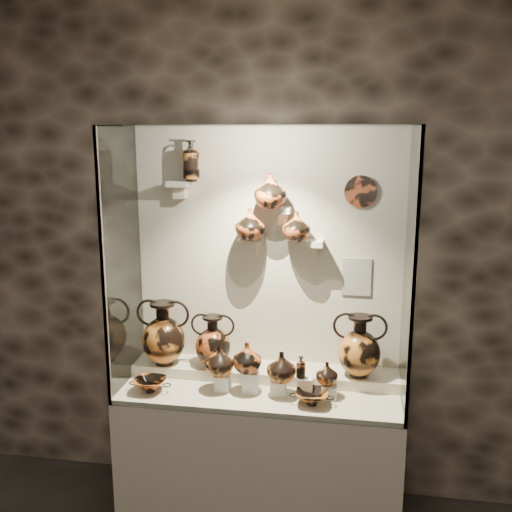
{
  "coord_description": "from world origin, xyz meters",
  "views": [
    {
      "loc": [
        0.51,
        -1.01,
        2.35
      ],
      "look_at": [
        -0.04,
        2.27,
        1.64
      ],
      "focal_mm": 40.0,
      "sensor_mm": 36.0,
      "label": 1
    }
  ],
  "objects": [
    {
      "name": "wall_back",
      "position": [
        0.0,
        2.5,
        1.6
      ],
      "size": [
        5.0,
        0.02,
        3.2
      ],
      "primitive_type": "cube",
      "color": "#2B231A",
      "rests_on": "ground"
    },
    {
      "name": "plinth",
      "position": [
        0.0,
        2.18,
        0.4
      ],
      "size": [
        1.7,
        0.6,
        0.8
      ],
      "primitive_type": "cube",
      "color": "beige",
      "rests_on": "floor"
    },
    {
      "name": "front_tier",
      "position": [
        0.0,
        2.18,
        0.82
      ],
      "size": [
        1.68,
        0.58,
        0.03
      ],
      "primitive_type": "cube",
      "color": "beige",
      "rests_on": "plinth"
    },
    {
      "name": "rear_tier",
      "position": [
        0.0,
        2.35,
        0.85
      ],
      "size": [
        1.7,
        0.25,
        0.1
      ],
      "primitive_type": "cube",
      "color": "beige",
      "rests_on": "plinth"
    },
    {
      "name": "back_panel",
      "position": [
        0.0,
        2.5,
        1.6
      ],
      "size": [
        1.7,
        0.03,
        1.6
      ],
      "primitive_type": "cube",
      "color": "beige",
      "rests_on": "plinth"
    },
    {
      "name": "glass_front",
      "position": [
        0.0,
        1.88,
        1.6
      ],
      "size": [
        1.7,
        0.01,
        1.6
      ],
      "primitive_type": "cube",
      "color": "white",
      "rests_on": "plinth"
    },
    {
      "name": "glass_left",
      "position": [
        -0.85,
        2.18,
        1.6
      ],
      "size": [
        0.01,
        0.6,
        1.6
      ],
      "primitive_type": "cube",
      "color": "white",
      "rests_on": "plinth"
    },
    {
      "name": "glass_right",
      "position": [
        0.85,
        2.18,
        1.6
      ],
      "size": [
        0.01,
        0.6,
        1.6
      ],
      "primitive_type": "cube",
      "color": "white",
      "rests_on": "plinth"
    },
    {
      "name": "glass_top",
      "position": [
        0.0,
        2.18,
        2.4
      ],
      "size": [
        1.7,
        0.6,
        0.01
      ],
      "primitive_type": "cube",
      "color": "white",
      "rests_on": "back_panel"
    },
    {
      "name": "frame_post_left",
      "position": [
        -0.84,
        1.89,
        1.6
      ],
      "size": [
        0.02,
        0.02,
        1.6
      ],
      "primitive_type": "cube",
      "color": "gray",
      "rests_on": "plinth"
    },
    {
      "name": "frame_post_right",
      "position": [
        0.84,
        1.89,
        1.6
      ],
      "size": [
        0.02,
        0.02,
        1.6
      ],
      "primitive_type": "cube",
      "color": "gray",
      "rests_on": "plinth"
    },
    {
      "name": "pedestal_a",
      "position": [
        -0.22,
        2.13,
        0.88
      ],
      "size": [
        0.09,
        0.09,
        0.1
      ],
      "primitive_type": "cube",
      "color": "silver",
      "rests_on": "front_tier"
    },
    {
      "name": "pedestal_b",
      "position": [
        -0.05,
        2.13,
        0.9
      ],
      "size": [
        0.09,
        0.09,
        0.13
      ],
      "primitive_type": "cube",
      "color": "silver",
      "rests_on": "front_tier"
    },
    {
      "name": "pedestal_c",
      "position": [
        0.12,
        2.13,
        0.88
      ],
      "size": [
        0.09,
        0.09,
        0.09
      ],
      "primitive_type": "cube",
      "color": "silver",
      "rests_on": "front_tier"
    },
    {
      "name": "pedestal_d",
      "position": [
        0.28,
        2.13,
        0.89
      ],
      "size": [
        0.09,
        0.09,
        0.12
      ],
      "primitive_type": "cube",
      "color": "silver",
      "rests_on": "front_tier"
    },
    {
      "name": "pedestal_e",
      "position": [
        0.42,
        2.13,
        0.87
      ],
      "size": [
        0.09,
        0.09,
        0.08
      ],
      "primitive_type": "cube",
      "color": "silver",
      "rests_on": "front_tier"
    },
    {
      "name": "bracket_ul",
      "position": [
        -0.55,
        2.42,
        2.05
      ],
      "size": [
        0.14,
        0.12,
        0.04
      ],
      "primitive_type": "cube",
      "color": "beige",
      "rests_on": "back_panel"
    },
    {
      "name": "bracket_ca",
      "position": [
        -0.1,
        2.42,
        1.7
      ],
      "size": [
        0.14,
        0.12,
        0.04
      ],
      "primitive_type": "cube",
      "color": "beige",
      "rests_on": "back_panel"
    },
    {
      "name": "bracket_cb",
      "position": [
        0.1,
        2.42,
        1.9
      ],
      "size": [
        0.1,
        0.12,
        0.04
      ],
      "primitive_type": "cube",
      "color": "beige",
      "rests_on": "back_panel"
    },
    {
      "name": "bracket_cc",
      "position": [
        0.28,
        2.42,
        1.7
      ],
      "size": [
        0.14,
        0.12,
        0.04
      ],
      "primitive_type": "cube",
      "color": "beige",
      "rests_on": "back_panel"
    },
    {
      "name": "amphora_left",
      "position": [
        -0.65,
        2.3,
        1.11
      ],
      "size": [
        0.33,
        0.33,
        0.42
      ],
      "primitive_type": null,
      "rotation": [
        0.0,
        0.0,
        0.0
      ],
      "color": "#BC6724",
      "rests_on": "rear_tier"
    },
    {
      "name": "amphora_mid",
      "position": [
        -0.32,
        2.32,
        1.07
      ],
      "size": [
        0.28,
        0.28,
        0.34
      ],
      "primitive_type": null,
      "rotation": [
        0.0,
        0.0,
        0.05
      ],
      "color": "#AB471E",
      "rests_on": "rear_tier"
    },
    {
      "name": "amphora_right",
      "position": [
        0.59,
        2.31,
        1.09
      ],
      "size": [
        0.33,
        0.33,
        0.39
      ],
      "primitive_type": null,
      "rotation": [
        0.0,
        0.0,
        0.05
      ],
      "color": "#BC6724",
      "rests_on": "rear_tier"
    },
    {
      "name": "jug_a",
      "position": [
        -0.24,
        2.12,
        1.02
      ],
      "size": [
        0.19,
        0.19,
        0.19
      ],
      "primitive_type": "imported",
      "rotation": [
        0.0,
        0.0,
        0.09
      ],
      "color": "#BC6724",
      "rests_on": "pedestal_a"
    },
    {
      "name": "jug_b",
      "position": [
        -0.07,
        2.13,
        1.05
      ],
      "size": [
        0.22,
        0.22,
        0.18
      ],
      "primitive_type": "imported",
      "rotation": [
        0.0,
        0.0,
        -0.3
      ],
      "color": "#AB471E",
      "rests_on": "pedestal_b"
    },
    {
      "name": "jug_c",
      "position": [
        0.14,
        2.11,
        1.01
      ],
      "size": [
        0.21,
        0.21,
        0.18
      ],
      "primitive_type": "imported",
      "rotation": [
        0.0,
        0.0,
        -0.2
      ],
      "color": "#BC6724",
      "rests_on": "pedestal_c"
    },
    {
      "name": "jug_e",
      "position": [
        0.4,
        2.14,
        0.98
      ],
      "size": [
        0.15,
        0.15,
        0.14
      ],
      "primitive_type": "imported",
      "rotation": [
        0.0,
        0.0,
        0.19
      ],
      "color": "#BC6724",
      "rests_on": "pedestal_e"
    },
    {
      "name": "lekythos_small",
      "position": [
        0.25,
        2.11,
        1.02
      ],
      "size": [
        0.07,
        0.07,
        0.15
      ],
      "primitive_type": null,
      "rotation": [
        0.0,
        0.0,
        0.08
      ],
      "color": "#AB471E",
      "rests_on": "pedestal_d"
    },
    {
      "name": "kylix_left",
      "position": [
        -0.65,
        2.04,
        0.88
      ],
      "size": [
        0.31,
        0.29,
        0.1
      ],
      "primitive_type": null,
      "rotation": [
        0.0,
        0.0,
        -0.4
      ],
      "color": "#AB471E",
      "rests_on": "front_tier"
    },
    {
      "name": "kylix_right",
      "position": [
        0.33,
        2.03,
        0.88
      ],
      "size": [
        0.28,
        0.26,
        0.1
      ],
      "primitive_type": null,
      "rotation": [
        0.0,
        0.0,
        -0.21
      ],
      "color": "#BC6724",
      "rests_on": "front_tier"
    },
    {
      "name": "lekythos_tall",
      "position": [
        -0.46,
        2.4,
        2.21
      ],
      "size": [
        0.15,
        0.15,
        0.28
      ],
      "primitive_type": null,
      "rotation": [
        0.0,
        0.0,
        0.4
      ],
      "color": "#BC6724",
      "rests_on": "bracket_ul"
    },
    {
      "name": "ovoid_vase_a",
      "position": [
        -0.09,
        2.38,
        1.81
      ],
      "size": [
        0.21,
        0.21,
        0.19
      ],
      "primitive_type": "imported",
      "rotation": [
        0.0,
        0.0,
        -0.13
      ],
      "color": "#AB471E",
      "rests_on": "bracket_ca"
    },
    {
      "name": "ovoid_vase_b",
      "position": [
        0.03,
        2.37,
        2.02
      ],
      "size": [
        0.2,
        0.2,
        0.21
      ],
      "primitive_type": "imported",
      "rotation": [
        0.0,
        0.0,
        0.01
      ],
      "color": "#AB471E",
      "rests_on": "bracket_cb"
    },
    {
      "name": "ovoid_vase_c",
      "position": [
        0.19,
        2.38,
        1.81
      ],
      "size": [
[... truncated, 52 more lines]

